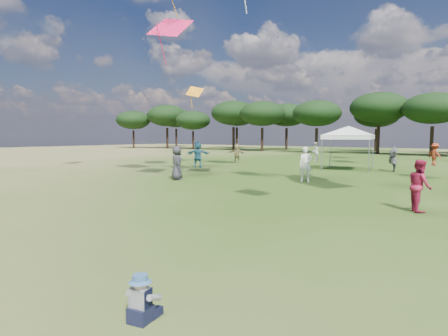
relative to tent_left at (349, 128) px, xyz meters
The scene contains 3 objects.
tent_left is the anchor object (origin of this frame).
toddler 21.90m from the tent_left, 78.27° to the right, with size 0.42×0.45×0.58m.
festival_crowd 3.95m from the tent_left, 12.75° to the right, with size 30.15×22.99×1.85m.
Camera 1 is at (3.19, -1.25, 2.23)m, focal length 30.00 mm.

